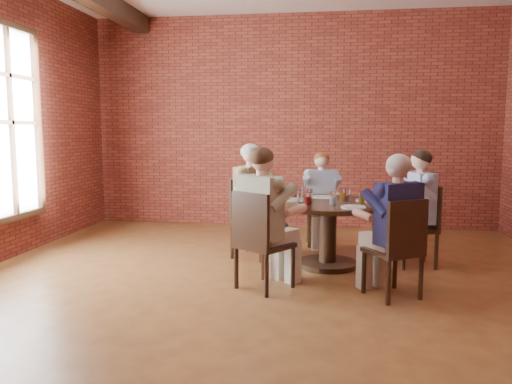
# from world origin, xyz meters

# --- Properties ---
(floor) EXTENTS (7.00, 7.00, 0.00)m
(floor) POSITION_xyz_m (0.00, 0.00, 0.00)
(floor) COLOR brown
(floor) RESTS_ON ground
(wall_back) EXTENTS (7.00, 0.00, 7.00)m
(wall_back) POSITION_xyz_m (0.00, 3.50, 1.70)
(wall_back) COLOR brown
(wall_back) RESTS_ON ground
(wall_front) EXTENTS (7.00, 0.00, 7.00)m
(wall_front) POSITION_xyz_m (0.00, -3.50, 1.70)
(wall_front) COLOR brown
(wall_front) RESTS_ON ground
(dining_table) EXTENTS (1.36, 1.36, 0.75)m
(dining_table) POSITION_xyz_m (0.59, 1.03, 0.53)
(dining_table) COLOR #311C10
(dining_table) RESTS_ON floor
(chair_a) EXTENTS (0.49, 0.49, 0.94)m
(chair_a) POSITION_xyz_m (1.67, 1.22, 0.51)
(chair_a) COLOR #311C10
(chair_a) RESTS_ON floor
(diner_a) EXTENTS (0.73, 0.63, 1.33)m
(diner_a) POSITION_xyz_m (1.59, 1.20, 0.67)
(diner_a) COLOR #405FA8
(diner_a) RESTS_ON floor
(chair_b) EXTENTS (0.42, 0.42, 0.90)m
(chair_b) POSITION_xyz_m (0.50, 2.19, 0.49)
(chair_b) COLOR #311C10
(chair_b) RESTS_ON floor
(diner_b) EXTENTS (0.53, 0.63, 1.26)m
(diner_b) POSITION_xyz_m (0.51, 2.12, 0.63)
(diner_b) COLOR #8D9AB4
(diner_b) RESTS_ON floor
(chair_c) EXTENTS (0.58, 0.58, 0.97)m
(chair_c) POSITION_xyz_m (-0.39, 1.38, 0.52)
(chair_c) COLOR #311C10
(chair_c) RESTS_ON floor
(diner_c) EXTENTS (0.84, 0.76, 1.39)m
(diner_c) POSITION_xyz_m (-0.30, 1.34, 0.70)
(diner_c) COLOR brown
(diner_c) RESTS_ON floor
(chair_d) EXTENTS (0.63, 0.63, 0.97)m
(chair_d) POSITION_xyz_m (-0.08, 0.06, 0.52)
(chair_d) COLOR #311C10
(chair_d) RESTS_ON floor
(diner_d) EXTENTS (0.86, 0.89, 1.39)m
(diner_d) POSITION_xyz_m (-0.02, 0.14, 0.70)
(diner_d) COLOR #B39B8D
(diner_d) RESTS_ON floor
(chair_e) EXTENTS (0.59, 0.59, 0.94)m
(chair_e) POSITION_xyz_m (1.23, -0.02, 0.51)
(chair_e) COLOR #311C10
(chair_e) RESTS_ON floor
(diner_e) EXTENTS (0.79, 0.83, 1.34)m
(diner_e) POSITION_xyz_m (1.19, 0.06, 0.67)
(diner_e) COLOR #1C1E4E
(diner_e) RESTS_ON floor
(plate_a) EXTENTS (0.26, 0.26, 0.01)m
(plate_a) POSITION_xyz_m (1.03, 1.16, 0.76)
(plate_a) COLOR white
(plate_a) RESTS_ON dining_table
(plate_b) EXTENTS (0.26, 0.26, 0.01)m
(plate_b) POSITION_xyz_m (0.52, 1.40, 0.76)
(plate_b) COLOR white
(plate_b) RESTS_ON dining_table
(plate_c) EXTENTS (0.26, 0.26, 0.01)m
(plate_c) POSITION_xyz_m (0.17, 1.11, 0.76)
(plate_c) COLOR white
(plate_c) RESTS_ON dining_table
(plate_d) EXTENTS (0.26, 0.26, 0.01)m
(plate_d) POSITION_xyz_m (0.85, 0.62, 0.76)
(plate_d) COLOR white
(plate_d) RESTS_ON dining_table
(glass_a) EXTENTS (0.07, 0.07, 0.14)m
(glass_a) POSITION_xyz_m (0.81, 1.10, 0.82)
(glass_a) COLOR white
(glass_a) RESTS_ON dining_table
(glass_b) EXTENTS (0.07, 0.07, 0.14)m
(glass_b) POSITION_xyz_m (0.76, 1.17, 0.82)
(glass_b) COLOR white
(glass_b) RESTS_ON dining_table
(glass_c) EXTENTS (0.07, 0.07, 0.14)m
(glass_c) POSITION_xyz_m (0.30, 1.34, 0.82)
(glass_c) COLOR white
(glass_c) RESTS_ON dining_table
(glass_d) EXTENTS (0.07, 0.07, 0.14)m
(glass_d) POSITION_xyz_m (0.38, 1.08, 0.82)
(glass_d) COLOR white
(glass_d) RESTS_ON dining_table
(glass_e) EXTENTS (0.07, 0.07, 0.14)m
(glass_e) POSITION_xyz_m (0.28, 0.93, 0.82)
(glass_e) COLOR white
(glass_e) RESTS_ON dining_table
(glass_f) EXTENTS (0.07, 0.07, 0.14)m
(glass_f) POSITION_xyz_m (0.37, 0.75, 0.82)
(glass_f) COLOR white
(glass_f) RESTS_ON dining_table
(glass_g) EXTENTS (0.07, 0.07, 0.14)m
(glass_g) POSITION_xyz_m (0.64, 0.84, 0.82)
(glass_g) COLOR white
(glass_g) RESTS_ON dining_table
(glass_h) EXTENTS (0.07, 0.07, 0.14)m
(glass_h) POSITION_xyz_m (0.96, 0.92, 0.82)
(glass_h) COLOR white
(glass_h) RESTS_ON dining_table
(smartphone) EXTENTS (0.08, 0.15, 0.01)m
(smartphone) POSITION_xyz_m (1.10, 0.77, 0.75)
(smartphone) COLOR black
(smartphone) RESTS_ON dining_table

